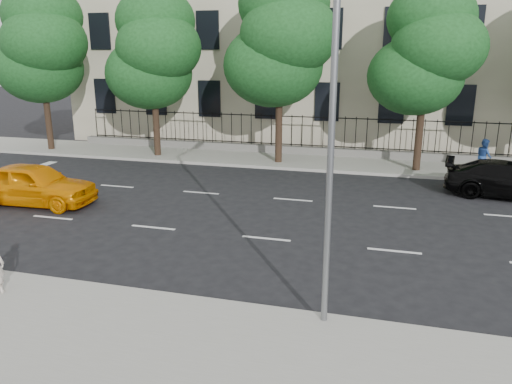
# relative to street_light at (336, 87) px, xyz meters

# --- Properties ---
(ground) EXTENTS (120.00, 120.00, 0.00)m
(ground) POSITION_rel_street_light_xyz_m (-2.50, 1.77, -5.15)
(ground) COLOR black
(ground) RESTS_ON ground
(near_sidewalk) EXTENTS (60.00, 4.00, 0.15)m
(near_sidewalk) POSITION_rel_street_light_xyz_m (-2.50, -2.23, -5.07)
(near_sidewalk) COLOR gray
(near_sidewalk) RESTS_ON ground
(far_sidewalk) EXTENTS (60.00, 4.00, 0.15)m
(far_sidewalk) POSITION_rel_street_light_xyz_m (-2.50, 15.77, -5.07)
(far_sidewalk) COLOR gray
(far_sidewalk) RESTS_ON ground
(lane_markings) EXTENTS (49.60, 4.62, 0.01)m
(lane_markings) POSITION_rel_street_light_xyz_m (-2.50, 6.52, -5.14)
(lane_markings) COLOR silver
(lane_markings) RESTS_ON ground
(masonry_building) EXTENTS (34.60, 12.11, 18.50)m
(masonry_building) POSITION_rel_street_light_xyz_m (-2.50, 24.72, 3.87)
(masonry_building) COLOR beige
(masonry_building) RESTS_ON ground
(iron_fence) EXTENTS (30.00, 0.50, 2.20)m
(iron_fence) POSITION_rel_street_light_xyz_m (-2.50, 17.47, -4.50)
(iron_fence) COLOR slate
(iron_fence) RESTS_ON far_sidewalk
(street_light) EXTENTS (0.25, 3.32, 8.05)m
(street_light) POSITION_rel_street_light_xyz_m (0.00, 0.00, 0.00)
(street_light) COLOR slate
(street_light) RESTS_ON near_sidewalk
(tree_a) EXTENTS (5.71, 5.31, 9.39)m
(tree_a) POSITION_rel_street_light_xyz_m (-18.46, 15.13, 0.98)
(tree_a) COLOR #382619
(tree_a) RESTS_ON far_sidewalk
(tree_b) EXTENTS (5.53, 5.12, 8.97)m
(tree_b) POSITION_rel_street_light_xyz_m (-11.46, 15.13, 0.69)
(tree_b) COLOR #382619
(tree_b) RESTS_ON far_sidewalk
(tree_c) EXTENTS (5.89, 5.50, 9.80)m
(tree_c) POSITION_rel_street_light_xyz_m (-4.46, 15.13, 1.26)
(tree_c) COLOR #382619
(tree_c) RESTS_ON far_sidewalk
(tree_d) EXTENTS (5.34, 4.94, 8.84)m
(tree_d) POSITION_rel_street_light_xyz_m (2.54, 15.13, 0.69)
(tree_d) COLOR #382619
(tree_d) RESTS_ON far_sidewalk
(yellow_taxi) EXTENTS (4.94, 2.17, 1.65)m
(yellow_taxi) POSITION_rel_street_light_xyz_m (-12.18, 5.50, -4.32)
(yellow_taxi) COLOR orange
(yellow_taxi) RESTS_ON ground
(black_sedan) EXTENTS (5.32, 2.72, 1.48)m
(black_sedan) POSITION_rel_street_light_xyz_m (6.02, 11.45, -4.41)
(black_sedan) COLOR black
(black_sedan) RESTS_ON ground
(pedestrian_far) EXTENTS (0.83, 0.95, 1.65)m
(pedestrian_far) POSITION_rel_street_light_xyz_m (5.57, 15.15, -4.17)
(pedestrian_far) COLOR #23458C
(pedestrian_far) RESTS_ON far_sidewalk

